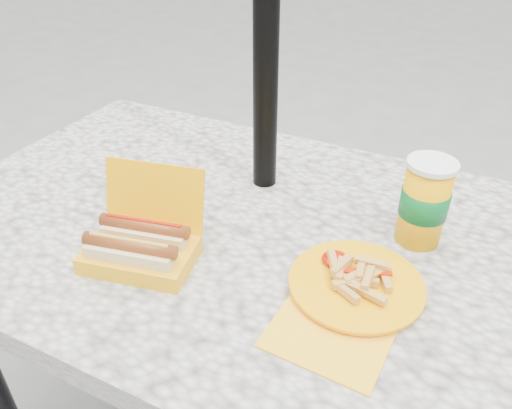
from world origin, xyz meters
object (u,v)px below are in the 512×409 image
at_px(umbrella_pole, 266,15).
at_px(soda_cup, 424,202).
at_px(hotdog_box, 141,245).
at_px(fries_plate, 354,286).

relative_size(umbrella_pole, soda_cup, 13.60).
distance_m(umbrella_pole, soda_cup, 0.44).
distance_m(hotdog_box, soda_cup, 0.50).
height_order(hotdog_box, fries_plate, hotdog_box).
xyz_separation_m(umbrella_pole, soda_cup, (0.34, -0.06, -0.27)).
bearing_deg(hotdog_box, umbrella_pole, 65.68).
bearing_deg(soda_cup, umbrella_pole, 169.99).
bearing_deg(umbrella_pole, fries_plate, -41.63).
distance_m(umbrella_pole, fries_plate, 0.50).
relative_size(fries_plate, soda_cup, 1.84).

